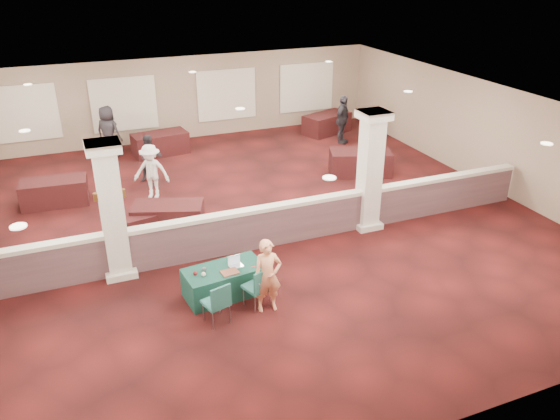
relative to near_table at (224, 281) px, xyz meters
name	(u,v)px	position (x,y,z in m)	size (l,w,h in m)	color
ground	(244,222)	(1.50, 3.20, -0.33)	(16.00, 16.00, 0.00)	#431110
wall_back	(177,99)	(1.50, 11.20, 1.27)	(16.00, 0.04, 3.20)	gray
wall_front	(421,355)	(1.50, -4.80, 1.27)	(16.00, 0.04, 3.20)	gray
wall_right	(484,133)	(9.50, 3.20, 1.27)	(0.04, 16.00, 3.20)	gray
ceiling	(240,108)	(1.50, 3.20, 2.87)	(16.00, 16.00, 0.02)	silver
partition_wall	(262,226)	(1.50, 1.70, 0.24)	(15.60, 0.28, 1.10)	#4E353C
column_left	(112,210)	(-2.00, 1.70, 1.31)	(0.72, 0.72, 3.20)	beige
column_right	(370,170)	(4.50, 1.70, 1.31)	(0.72, 0.72, 3.20)	beige
sconce_left	(96,197)	(-2.28, 1.70, 1.67)	(0.12, 0.12, 0.18)	brown
sconce_right	(123,193)	(-1.72, 1.70, 1.67)	(0.12, 0.12, 0.18)	brown
near_table	(224,281)	(0.00, 0.00, 0.00)	(1.69, 0.85, 0.65)	#103A2D
conf_chair_main	(259,285)	(0.53, -0.74, 0.23)	(0.60, 0.60, 0.94)	#1D5655
conf_chair_side	(218,301)	(-0.41, -0.96, 0.22)	(0.57, 0.57, 0.93)	#1D5655
woman	(268,276)	(0.68, -0.85, 0.48)	(0.58, 0.39, 1.60)	#EC9766
far_table_front_left	(150,222)	(-1.00, 3.50, 0.00)	(1.59, 0.79, 0.64)	black
far_table_front_center	(168,217)	(-0.50, 3.50, 0.05)	(1.83, 0.91, 0.74)	black
far_table_front_right	(360,163)	(6.26, 5.15, 0.08)	(1.99, 0.99, 0.81)	black
far_table_back_left	(55,192)	(-3.26, 6.40, 0.05)	(1.86, 0.93, 0.75)	black
far_table_back_center	(160,143)	(0.46, 9.67, 0.07)	(1.95, 0.97, 0.79)	black
far_table_back_right	(327,123)	(7.28, 9.70, 0.07)	(1.95, 0.98, 0.79)	black
attendee_a	(151,158)	(-0.29, 7.20, 0.44)	(0.73, 0.41, 1.53)	black
attendee_b	(151,171)	(-0.50, 5.82, 0.51)	(1.07, 0.49, 1.67)	silver
attendee_c	(342,120)	(7.24, 8.31, 0.60)	(1.08, 0.52, 1.85)	black
attendee_d	(108,132)	(-1.28, 10.04, 0.61)	(0.92, 0.50, 1.87)	black
laptop_base	(236,266)	(0.27, -0.02, 0.33)	(0.29, 0.21, 0.02)	silver
laptop_screen	(234,260)	(0.26, 0.09, 0.44)	(0.29, 0.01, 0.20)	silver
screen_glow	(234,260)	(0.26, 0.08, 0.43)	(0.27, 0.00, 0.17)	#B1BED5
knitting	(230,272)	(0.07, -0.22, 0.34)	(0.36, 0.27, 0.03)	#BF481E
yarn_cream	(204,274)	(-0.48, -0.14, 0.37)	(0.10, 0.10, 0.10)	beige
yarn_red	(195,273)	(-0.63, -0.02, 0.37)	(0.09, 0.09, 0.09)	#601313
yarn_grey	(204,269)	(-0.41, 0.06, 0.37)	(0.09, 0.09, 0.09)	#454549
scissors	(253,267)	(0.60, -0.19, 0.33)	(0.11, 0.03, 0.01)	red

